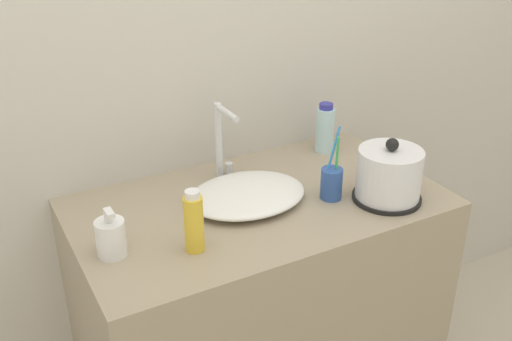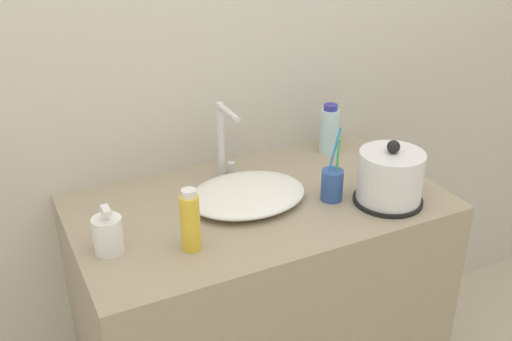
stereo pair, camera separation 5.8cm
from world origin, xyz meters
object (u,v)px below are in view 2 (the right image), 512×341
(mouthwash_bottle, at_px, (329,130))
(shampoo_bottle, at_px, (190,221))
(toothbrush_cup, at_px, (332,184))
(electric_kettle, at_px, (390,179))
(lotion_bottle, at_px, (108,234))
(faucet, at_px, (224,138))

(mouthwash_bottle, bearing_deg, shampoo_bottle, -151.25)
(shampoo_bottle, relative_size, mouthwash_bottle, 0.98)
(toothbrush_cup, relative_size, mouthwash_bottle, 1.29)
(electric_kettle, xyz_separation_m, shampoo_bottle, (-0.58, 0.03, 0.01))
(lotion_bottle, relative_size, mouthwash_bottle, 0.77)
(shampoo_bottle, bearing_deg, toothbrush_cup, 7.35)
(faucet, relative_size, mouthwash_bottle, 1.43)
(faucet, height_order, mouthwash_bottle, faucet)
(faucet, relative_size, electric_kettle, 1.22)
(faucet, xyz_separation_m, mouthwash_bottle, (0.39, 0.02, -0.05))
(electric_kettle, xyz_separation_m, lotion_bottle, (-0.77, 0.10, -0.02))
(electric_kettle, distance_m, mouthwash_bottle, 0.37)
(electric_kettle, bearing_deg, faucet, 135.83)
(toothbrush_cup, bearing_deg, lotion_bottle, 178.29)
(faucet, xyz_separation_m, toothbrush_cup, (0.22, -0.26, -0.08))
(mouthwash_bottle, bearing_deg, toothbrush_cup, -121.07)
(faucet, relative_size, shampoo_bottle, 1.45)
(shampoo_bottle, bearing_deg, lotion_bottle, 157.50)
(faucet, height_order, electric_kettle, faucet)
(lotion_bottle, bearing_deg, mouthwash_bottle, 18.07)
(faucet, height_order, shampoo_bottle, faucet)
(toothbrush_cup, distance_m, mouthwash_bottle, 0.33)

